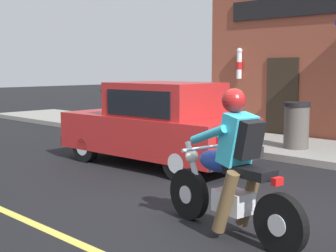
# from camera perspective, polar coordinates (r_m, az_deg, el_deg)

# --- Properties ---
(ground_plane) EXTENTS (80.00, 80.00, 0.00)m
(ground_plane) POSITION_cam_1_polar(r_m,az_deg,el_deg) (5.71, 10.50, -11.74)
(ground_plane) COLOR black
(sidewalk_curb) EXTENTS (2.60, 22.00, 0.14)m
(sidewalk_curb) POSITION_cam_1_polar(r_m,az_deg,el_deg) (11.22, 11.41, -2.12)
(sidewalk_curb) COLOR gray
(sidewalk_curb) RESTS_ON ground
(motorcycle_with_rider) EXTENTS (0.64, 2.01, 1.62)m
(motorcycle_with_rider) POSITION_cam_1_polar(r_m,az_deg,el_deg) (5.15, 7.77, -5.95)
(motorcycle_with_rider) COLOR black
(motorcycle_with_rider) RESTS_ON ground
(car_hatchback) EXTENTS (1.83, 3.86, 1.57)m
(car_hatchback) POSITION_cam_1_polar(r_m,az_deg,el_deg) (8.85, -1.27, 0.13)
(car_hatchback) COLOR black
(car_hatchback) RESTS_ON ground
(trash_bin) EXTENTS (0.56, 0.56, 0.98)m
(trash_bin) POSITION_cam_1_polar(r_m,az_deg,el_deg) (10.26, 15.39, 0.11)
(trash_bin) COLOR #514C47
(trash_bin) RESTS_ON sidewalk_curb
(traffic_cone) EXTENTS (0.36, 0.36, 0.60)m
(traffic_cone) POSITION_cam_1_polar(r_m,az_deg,el_deg) (12.45, 5.11, 0.57)
(traffic_cone) COLOR black
(traffic_cone) RESTS_ON sidewalk_curb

